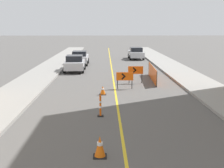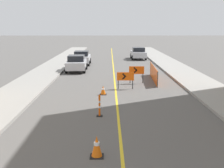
{
  "view_description": "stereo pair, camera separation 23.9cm",
  "coord_description": "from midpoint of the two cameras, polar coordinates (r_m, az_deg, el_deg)",
  "views": [
    {
      "loc": [
        -0.67,
        4.03,
        4.4
      ],
      "look_at": [
        -0.27,
        22.2,
        1.0
      ],
      "focal_mm": 50.0,
      "sensor_mm": 36.0,
      "label": 1
    },
    {
      "loc": [
        -0.43,
        4.02,
        4.4
      ],
      "look_at": [
        -0.27,
        22.2,
        1.0
      ],
      "focal_mm": 50.0,
      "sensor_mm": 36.0,
      "label": 2
    }
  ],
  "objects": [
    {
      "name": "sidewalk_right",
      "position": [
        30.6,
        11.98,
        2.25
      ],
      "size": [
        3.09,
        67.0,
        0.17
      ],
      "color": "gray",
      "rests_on": "ground_plane"
    },
    {
      "name": "delineator_post_rear",
      "position": [
        15.36,
        -2.58,
        -4.27
      ],
      "size": [
        0.3,
        0.3,
        1.09
      ],
      "color": "black",
      "rests_on": "ground_plane"
    },
    {
      "name": "lane_stripe",
      "position": [
        29.81,
        -0.18,
        2.11
      ],
      "size": [
        0.12,
        67.0,
        0.01
      ],
      "color": "gold",
      "rests_on": "ground_plane"
    },
    {
      "name": "sidewalk_left",
      "position": [
        30.36,
        -12.43,
        2.17
      ],
      "size": [
        3.09,
        67.0,
        0.17
      ],
      "color": "gray",
      "rests_on": "ground_plane"
    },
    {
      "name": "traffic_cone_third",
      "position": [
        20.22,
        -2.04,
        -1.15
      ],
      "size": [
        0.44,
        0.44,
        0.58
      ],
      "color": "black",
      "rests_on": "ground_plane"
    },
    {
      "name": "arrow_barricade_secondary",
      "position": [
        24.17,
        4.05,
        2.4
      ],
      "size": [
        1.16,
        0.08,
        1.33
      ],
      "rotation": [
        0.0,
        0.0,
        0.0
      ],
      "color": "#EF560C",
      "rests_on": "ground_plane"
    },
    {
      "name": "parked_car_curb_mid",
      "position": [
        35.98,
        -6.11,
        4.79
      ],
      "size": [
        1.94,
        4.32,
        1.59
      ],
      "rotation": [
        0.0,
        0.0,
        0.01
      ],
      "color": "#B7B7BC",
      "rests_on": "ground_plane"
    },
    {
      "name": "parked_car_curb_near",
      "position": [
        30.75,
        -7.04,
        3.79
      ],
      "size": [
        1.95,
        4.35,
        1.59
      ],
      "rotation": [
        0.0,
        0.0,
        0.03
      ],
      "color": "#B7B7BC",
      "rests_on": "ground_plane"
    },
    {
      "name": "safety_mesh_fence",
      "position": [
        25.69,
        7.13,
        1.98
      ],
      "size": [
        0.32,
        6.15,
        1.17
      ],
      "rotation": [
        0.0,
        0.0,
        1.53
      ],
      "color": "#EF560C",
      "rests_on": "ground_plane"
    },
    {
      "name": "parked_car_curb_far",
      "position": [
        42.04,
        4.24,
        5.65
      ],
      "size": [
        1.94,
        4.32,
        1.59
      ],
      "rotation": [
        0.0,
        0.0,
        0.01
      ],
      "color": "#B7B7BC",
      "rests_on": "ground_plane"
    },
    {
      "name": "traffic_cone_second",
      "position": [
        10.79,
        -2.88,
        -11.36
      ],
      "size": [
        0.47,
        0.47,
        0.74
      ],
      "color": "black",
      "rests_on": "ground_plane"
    },
    {
      "name": "arrow_barricade_primary",
      "position": [
        21.97,
        2.04,
        1.28
      ],
      "size": [
        1.2,
        0.1,
        1.19
      ],
      "rotation": [
        0.0,
        0.0,
        -0.02
      ],
      "color": "#EF560C",
      "rests_on": "ground_plane"
    }
  ]
}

